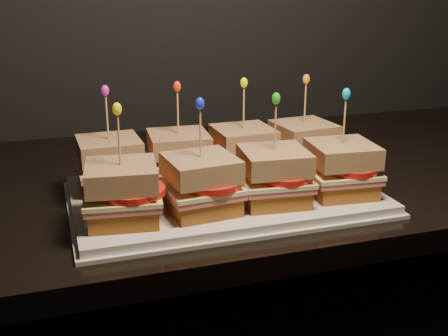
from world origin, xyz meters
name	(u,v)px	position (x,y,z in m)	size (l,w,h in m)	color
granite_slab	(302,171)	(0.60, 1.68, 0.88)	(2.40, 0.67, 0.04)	black
platter	(224,196)	(0.40, 1.53, 0.91)	(0.46, 0.28, 0.02)	white
platter_rim	(224,199)	(0.40, 1.53, 0.90)	(0.47, 0.30, 0.01)	white
sandwich_0_bread_bot	(111,180)	(0.23, 1.60, 0.93)	(0.09, 0.09, 0.03)	brown
sandwich_0_ham	(111,170)	(0.23, 1.60, 0.95)	(0.10, 0.10, 0.01)	#C26760
sandwich_0_cheese	(110,166)	(0.23, 1.60, 0.95)	(0.10, 0.10, 0.01)	#FAE39D
sandwich_0_tomato	(118,162)	(0.24, 1.59, 0.96)	(0.09, 0.09, 0.01)	red
sandwich_0_bread_top	(109,149)	(0.23, 1.60, 0.98)	(0.09, 0.09, 0.03)	brown
sandwich_0_pick	(107,120)	(0.23, 1.60, 1.03)	(0.00, 0.00, 0.09)	tan
sandwich_0_frill	(105,90)	(0.23, 1.60, 1.07)	(0.01, 0.01, 0.02)	#C91F96
sandwich_1_bread_bot	(179,173)	(0.34, 1.60, 0.93)	(0.09, 0.09, 0.03)	brown
sandwich_1_ham	(179,163)	(0.34, 1.60, 0.95)	(0.10, 0.10, 0.01)	#C26760
sandwich_1_cheese	(179,159)	(0.34, 1.60, 0.95)	(0.10, 0.10, 0.01)	#FAE39D
sandwich_1_tomato	(187,155)	(0.35, 1.59, 0.96)	(0.09, 0.09, 0.01)	red
sandwich_1_bread_top	(179,143)	(0.34, 1.60, 0.98)	(0.09, 0.09, 0.03)	brown
sandwich_1_pick	(178,115)	(0.34, 1.60, 1.03)	(0.00, 0.00, 0.09)	tan
sandwich_1_frill	(177,86)	(0.34, 1.60, 1.07)	(0.01, 0.01, 0.02)	red
sandwich_2_bread_bot	(243,167)	(0.45, 1.60, 0.93)	(0.09, 0.09, 0.03)	brown
sandwich_2_ham	(243,157)	(0.45, 1.60, 0.95)	(0.10, 0.10, 0.01)	#C26760
sandwich_2_cheese	(243,153)	(0.45, 1.60, 0.95)	(0.10, 0.10, 0.01)	#FAE39D
sandwich_2_tomato	(251,149)	(0.46, 1.59, 0.96)	(0.09, 0.09, 0.01)	red
sandwich_2_bread_top	(243,137)	(0.45, 1.60, 0.98)	(0.09, 0.09, 0.03)	brown
sandwich_2_pick	(244,110)	(0.45, 1.60, 1.03)	(0.00, 0.00, 0.09)	tan
sandwich_2_frill	(244,83)	(0.45, 1.60, 1.07)	(0.01, 0.01, 0.02)	#F2FB02
sandwich_3_bread_bot	(302,161)	(0.56, 1.60, 0.93)	(0.09, 0.09, 0.03)	brown
sandwich_3_ham	(303,151)	(0.56, 1.60, 0.95)	(0.10, 0.10, 0.01)	#C26760
sandwich_3_cheese	(303,148)	(0.56, 1.60, 0.95)	(0.10, 0.10, 0.01)	#FAE39D
sandwich_3_tomato	(311,144)	(0.57, 1.59, 0.96)	(0.09, 0.09, 0.01)	red
sandwich_3_bread_top	(304,132)	(0.56, 1.60, 0.98)	(0.09, 0.09, 0.03)	brown
sandwich_3_pick	(305,106)	(0.56, 1.60, 1.03)	(0.00, 0.00, 0.09)	tan
sandwich_3_frill	(306,79)	(0.56, 1.60, 1.07)	(0.01, 0.01, 0.02)	orange
sandwich_4_bread_bot	(123,212)	(0.23, 1.47, 0.93)	(0.09, 0.09, 0.03)	brown
sandwich_4_ham	(123,200)	(0.23, 1.47, 0.95)	(0.10, 0.10, 0.01)	#C26760
sandwich_4_cheese	(122,195)	(0.23, 1.47, 0.95)	(0.10, 0.10, 0.01)	#FAE39D
sandwich_4_tomato	(132,191)	(0.24, 1.46, 0.96)	(0.09, 0.09, 0.01)	red
sandwich_4_bread_top	(121,176)	(0.23, 1.47, 0.98)	(0.09, 0.09, 0.03)	brown
sandwich_4_pick	(119,143)	(0.23, 1.47, 1.03)	(0.00, 0.00, 0.09)	tan
sandwich_4_frill	(117,109)	(0.23, 1.47, 1.07)	(0.01, 0.01, 0.02)	yellow
sandwich_5_bread_bot	(201,202)	(0.34, 1.47, 0.93)	(0.09, 0.09, 0.03)	brown
sandwich_5_ham	(201,191)	(0.34, 1.47, 0.95)	(0.10, 0.10, 0.01)	#C26760
sandwich_5_cheese	(201,187)	(0.34, 1.47, 0.95)	(0.10, 0.10, 0.01)	#FAE39D
sandwich_5_tomato	(211,182)	(0.35, 1.46, 0.96)	(0.09, 0.09, 0.01)	red
sandwich_5_bread_top	(201,168)	(0.34, 1.47, 0.98)	(0.09, 0.09, 0.03)	brown
sandwich_5_pick	(200,136)	(0.34, 1.47, 1.03)	(0.00, 0.00, 0.09)	tan
sandwich_5_frill	(200,103)	(0.34, 1.47, 1.07)	(0.01, 0.01, 0.02)	#1429D7
sandwich_6_bread_bot	(273,194)	(0.45, 1.47, 0.93)	(0.09, 0.09, 0.03)	brown
sandwich_6_ham	(274,183)	(0.45, 1.47, 0.95)	(0.10, 0.10, 0.01)	#C26760
sandwich_6_cheese	(274,179)	(0.45, 1.47, 0.95)	(0.10, 0.10, 0.01)	#FAE39D
sandwich_6_tomato	(283,174)	(0.46, 1.46, 0.96)	(0.09, 0.09, 0.01)	red
sandwich_6_bread_top	(274,160)	(0.45, 1.47, 0.98)	(0.09, 0.09, 0.03)	brown
sandwich_6_pick	(275,130)	(0.45, 1.47, 1.03)	(0.00, 0.00, 0.09)	tan
sandwich_6_frill	(276,98)	(0.45, 1.47, 1.07)	(0.01, 0.01, 0.02)	green
sandwich_7_bread_bot	(340,186)	(0.56, 1.47, 0.93)	(0.09, 0.09, 0.03)	brown
sandwich_7_ham	(341,175)	(0.56, 1.47, 0.95)	(0.10, 0.10, 0.01)	#C26760
sandwich_7_cheese	(341,171)	(0.56, 1.47, 0.95)	(0.10, 0.10, 0.01)	#FAE39D
sandwich_7_tomato	(350,167)	(0.57, 1.46, 0.96)	(0.09, 0.09, 0.01)	red
sandwich_7_bread_top	(342,154)	(0.56, 1.47, 0.98)	(0.09, 0.09, 0.03)	brown
sandwich_7_pick	(344,124)	(0.56, 1.47, 1.03)	(0.00, 0.00, 0.09)	tan
sandwich_7_frill	(346,94)	(0.56, 1.47, 1.07)	(0.01, 0.01, 0.02)	#03B4C3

